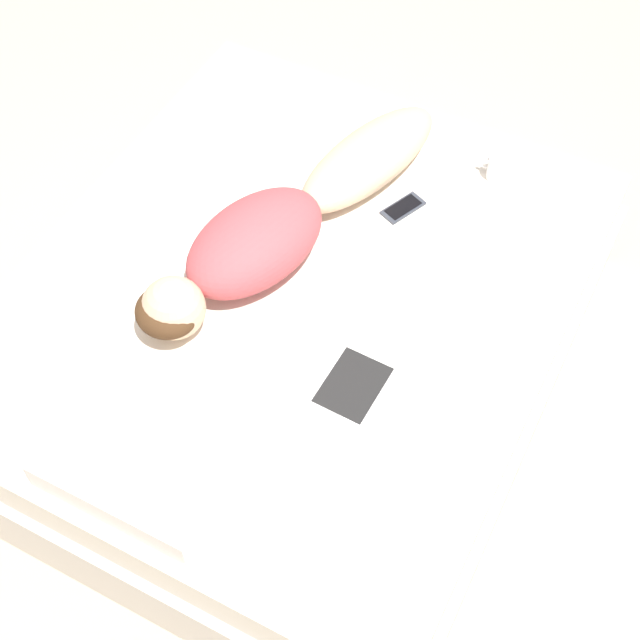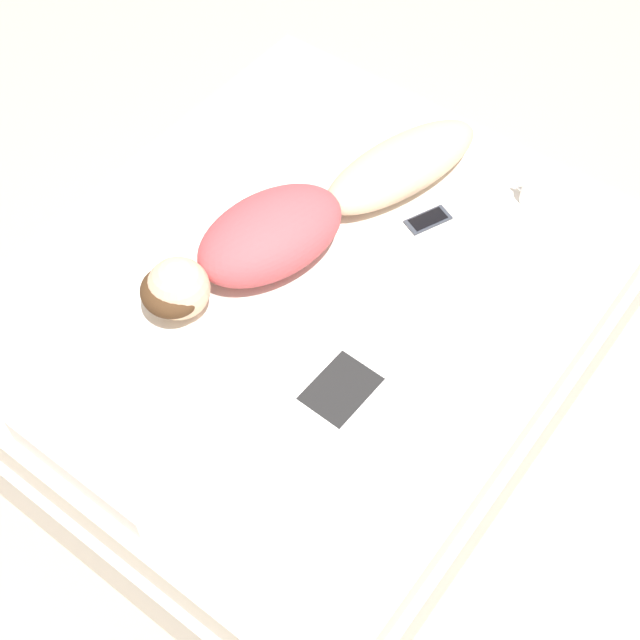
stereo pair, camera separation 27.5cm
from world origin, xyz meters
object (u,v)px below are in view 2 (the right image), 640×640
at_px(person, 303,218).
at_px(cell_phone, 428,220).
at_px(coffee_mug, 535,191).
at_px(open_magazine, 373,412).

bearing_deg(person, cell_phone, -117.86).
relative_size(person, coffee_mug, 10.91).
bearing_deg(cell_phone, open_magazine, 134.52).
bearing_deg(coffee_mug, person, 49.02).
relative_size(person, cell_phone, 7.94).
height_order(person, coffee_mug, person).
relative_size(open_magazine, coffee_mug, 4.10).
xyz_separation_m(coffee_mug, cell_phone, (0.24, 0.30, -0.04)).
distance_m(person, coffee_mug, 0.82).
bearing_deg(person, open_magazine, 159.37).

